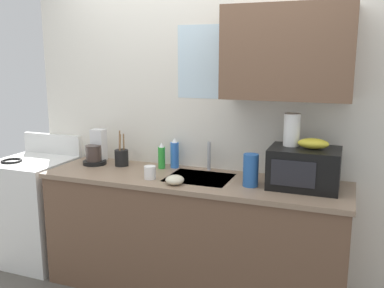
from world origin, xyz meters
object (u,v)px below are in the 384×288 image
object	(u,v)px
paper_towel_roll	(292,130)
dish_soap_bottle_green	(162,156)
microwave	(304,168)
mug_white	(150,172)
dish_soap_bottle_blue	(175,154)
coffee_maker	(96,151)
cereal_canister	(251,170)
utensil_crock	(122,157)
small_bowl	(175,180)
stove_range	(36,209)
banana_bunch	(313,144)

from	to	relation	value
paper_towel_roll	dish_soap_bottle_green	world-z (taller)	paper_towel_roll
microwave	mug_white	distance (m)	1.08
microwave	paper_towel_roll	distance (m)	0.27
microwave	mug_white	size ratio (longest dim) A/B	4.84
dish_soap_bottle_blue	coffee_maker	bearing A→B (deg)	-170.51
dish_soap_bottle_green	cereal_canister	world-z (taller)	cereal_canister
utensil_crock	small_bowl	size ratio (longest dim) A/B	2.22
stove_range	paper_towel_roll	world-z (taller)	paper_towel_roll
mug_white	utensil_crock	xyz separation A→B (m)	(-0.38, 0.26, 0.02)
mug_white	utensil_crock	distance (m)	0.46
dish_soap_bottle_blue	mug_white	bearing A→B (deg)	-96.38
coffee_maker	small_bowl	bearing A→B (deg)	-20.28
cereal_canister	utensil_crock	bearing A→B (deg)	171.23
cereal_canister	small_bowl	xyz separation A→B (m)	(-0.50, -0.15, -0.08)
microwave	banana_bunch	xyz separation A→B (m)	(0.05, 0.00, 0.17)
cereal_canister	dish_soap_bottle_blue	bearing A→B (deg)	158.39
paper_towel_roll	small_bowl	xyz separation A→B (m)	(-0.74, -0.30, -0.35)
stove_range	banana_bunch	world-z (taller)	banana_bunch
stove_range	small_bowl	distance (m)	1.51
mug_white	dish_soap_bottle_blue	bearing A→B (deg)	83.62
cereal_canister	coffee_maker	bearing A→B (deg)	173.21
banana_bunch	coffee_maker	distance (m)	1.73
small_bowl	dish_soap_bottle_blue	bearing A→B (deg)	113.31
microwave	dish_soap_bottle_green	size ratio (longest dim) A/B	2.24
coffee_maker	small_bowl	xyz separation A→B (m)	(0.83, -0.31, -0.07)
stove_range	utensil_crock	bearing A→B (deg)	8.17
mug_white	small_bowl	bearing A→B (deg)	-15.26
paper_towel_roll	small_bowl	world-z (taller)	paper_towel_roll
microwave	dish_soap_bottle_blue	bearing A→B (deg)	170.54
banana_bunch	dish_soap_bottle_blue	bearing A→B (deg)	171.06
banana_bunch	coffee_maker	xyz separation A→B (m)	(-1.72, 0.06, -0.20)
stove_range	microwave	bearing A→B (deg)	1.14
banana_bunch	dish_soap_bottle_blue	xyz separation A→B (m)	(-1.07, 0.17, -0.19)
dish_soap_bottle_green	cereal_canister	size ratio (longest dim) A/B	0.92
dish_soap_bottle_green	stove_range	bearing A→B (deg)	-172.16
banana_bunch	utensil_crock	distance (m)	1.51
microwave	mug_white	xyz separation A→B (m)	(-1.06, -0.19, -0.09)
banana_bunch	small_bowl	bearing A→B (deg)	-164.24
banana_bunch	utensil_crock	xyz separation A→B (m)	(-1.49, 0.07, -0.23)
paper_towel_roll	dish_soap_bottle_blue	bearing A→B (deg)	172.68
stove_range	dish_soap_bottle_blue	size ratio (longest dim) A/B	4.52
dish_soap_bottle_green	utensil_crock	distance (m)	0.34
small_bowl	mug_white	bearing A→B (deg)	164.74
stove_range	microwave	size ratio (longest dim) A/B	2.35
mug_white	utensil_crock	world-z (taller)	utensil_crock
utensil_crock	small_bowl	world-z (taller)	utensil_crock
utensil_crock	dish_soap_bottle_blue	bearing A→B (deg)	12.99
stove_range	banana_bunch	xyz separation A→B (m)	(2.30, 0.05, 0.75)
coffee_maker	dish_soap_bottle_green	world-z (taller)	coffee_maker
dish_soap_bottle_green	mug_white	distance (m)	0.31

